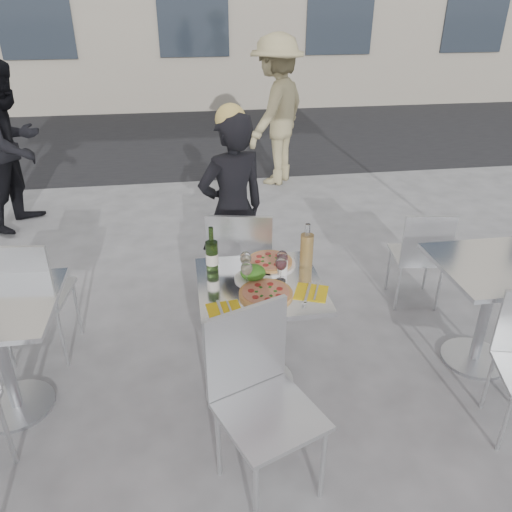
{
  "coord_description": "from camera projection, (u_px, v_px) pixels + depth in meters",
  "views": [
    {
      "loc": [
        -0.39,
        -2.46,
        2.24
      ],
      "look_at": [
        0.0,
        0.15,
        0.85
      ],
      "focal_mm": 35.0,
      "sensor_mm": 36.0,
      "label": 1
    }
  ],
  "objects": [
    {
      "name": "ground",
      "position": [
        259.0,
        382.0,
        3.25
      ],
      "size": [
        80.0,
        80.0,
        0.0
      ],
      "primitive_type": "plane",
      "color": "slate"
    },
    {
      "name": "street_asphalt",
      "position": [
        203.0,
        135.0,
        8.94
      ],
      "size": [
        24.0,
        5.0,
        0.0
      ],
      "primitive_type": "cube",
      "color": "black",
      "rests_on": "ground"
    },
    {
      "name": "wineglass_red_a",
      "position": [
        281.0,
        264.0,
        2.88
      ],
      "size": [
        0.07,
        0.07,
        0.16
      ],
      "color": "white",
      "rests_on": "main_table"
    },
    {
      "name": "side_table_right",
      "position": [
        490.0,
        293.0,
        3.2
      ],
      "size": [
        0.72,
        0.72,
        0.75
      ],
      "color": "#B7BABF",
      "rests_on": "ground"
    },
    {
      "name": "pizza_near",
      "position": [
        266.0,
        293.0,
        2.78
      ],
      "size": [
        0.3,
        0.3,
        0.02
      ],
      "color": "#E4A859",
      "rests_on": "main_table"
    },
    {
      "name": "napkin_right",
      "position": [
        311.0,
        292.0,
        2.81
      ],
      "size": [
        0.23,
        0.23,
        0.01
      ],
      "rotation": [
        0.0,
        0.0,
        -0.38
      ],
      "color": "yellow",
      "rests_on": "main_table"
    },
    {
      "name": "chair_near",
      "position": [
        259.0,
        389.0,
        2.38
      ],
      "size": [
        0.58,
        0.58,
        0.96
      ],
      "rotation": [
        0.0,
        0.0,
        0.39
      ],
      "color": "silver",
      "rests_on": "ground"
    },
    {
      "name": "chair_far",
      "position": [
        241.0,
        262.0,
        3.5
      ],
      "size": [
        0.53,
        0.54,
        0.97
      ],
      "rotation": [
        0.0,
        0.0,
        2.93
      ],
      "color": "silver",
      "rests_on": "ground"
    },
    {
      "name": "woman_diner",
      "position": [
        233.0,
        211.0,
        3.84
      ],
      "size": [
        0.65,
        0.54,
        1.52
      ],
      "primitive_type": "imported",
      "rotation": [
        0.0,
        0.0,
        3.51
      ],
      "color": "black",
      "rests_on": "ground"
    },
    {
      "name": "pedestrian_a",
      "position": [
        12.0,
        146.0,
        5.11
      ],
      "size": [
        0.89,
        1.01,
        1.72
      ],
      "primitive_type": "imported",
      "rotation": [
        0.0,
        0.0,
        1.23
      ],
      "color": "black",
      "rests_on": "ground"
    },
    {
      "name": "carafe",
      "position": [
        307.0,
        250.0,
        3.02
      ],
      "size": [
        0.08,
        0.08,
        0.29
      ],
      "color": "tan",
      "rests_on": "main_table"
    },
    {
      "name": "napkin_left",
      "position": [
        225.0,
        311.0,
        2.65
      ],
      "size": [
        0.2,
        0.2,
        0.01
      ],
      "rotation": [
        0.0,
        0.0,
        0.11
      ],
      "color": "yellow",
      "rests_on": "main_table"
    },
    {
      "name": "main_table",
      "position": [
        260.0,
        313.0,
        3.0
      ],
      "size": [
        0.72,
        0.72,
        0.75
      ],
      "color": "#B7BABF",
      "rests_on": "ground"
    },
    {
      "name": "side_chair_lfar",
      "position": [
        29.0,
        291.0,
        3.21
      ],
      "size": [
        0.46,
        0.47,
        0.92
      ],
      "rotation": [
        0.0,
        0.0,
        3.03
      ],
      "color": "silver",
      "rests_on": "ground"
    },
    {
      "name": "pizza_far",
      "position": [
        270.0,
        262.0,
        3.1
      ],
      "size": [
        0.32,
        0.32,
        0.03
      ],
      "color": "white",
      "rests_on": "main_table"
    },
    {
      "name": "pedestrian_b",
      "position": [
        276.0,
        111.0,
        6.3
      ],
      "size": [
        1.25,
        1.37,
        1.84
      ],
      "primitive_type": "imported",
      "rotation": [
        0.0,
        0.0,
        4.09
      ],
      "color": "tan",
      "rests_on": "ground"
    },
    {
      "name": "sugar_shaker",
      "position": [
        282.0,
        266.0,
        2.97
      ],
      "size": [
        0.06,
        0.06,
        0.11
      ],
      "color": "white",
      "rests_on": "main_table"
    },
    {
      "name": "wineglass_white_b",
      "position": [
        246.0,
        259.0,
        2.93
      ],
      "size": [
        0.07,
        0.07,
        0.16
      ],
      "color": "white",
      "rests_on": "main_table"
    },
    {
      "name": "salad_plate",
      "position": [
        253.0,
        274.0,
        2.93
      ],
      "size": [
        0.22,
        0.22,
        0.09
      ],
      "color": "white",
      "rests_on": "main_table"
    },
    {
      "name": "side_chair_rfar",
      "position": [
        421.0,
        251.0,
        3.83
      ],
      "size": [
        0.43,
        0.44,
        0.82
      ],
      "rotation": [
        0.0,
        0.0,
        2.99
      ],
      "color": "silver",
      "rests_on": "ground"
    },
    {
      "name": "wineglass_red_b",
      "position": [
        282.0,
        258.0,
        2.94
      ],
      "size": [
        0.07,
        0.07,
        0.16
      ],
      "color": "white",
      "rests_on": "main_table"
    },
    {
      "name": "wineglass_white_a",
      "position": [
        247.0,
        269.0,
        2.83
      ],
      "size": [
        0.07,
        0.07,
        0.16
      ],
      "color": "white",
      "rests_on": "main_table"
    },
    {
      "name": "wine_bottle",
      "position": [
        212.0,
        255.0,
        2.97
      ],
      "size": [
        0.07,
        0.08,
        0.29
      ],
      "color": "#2D491B",
      "rests_on": "main_table"
    }
  ]
}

